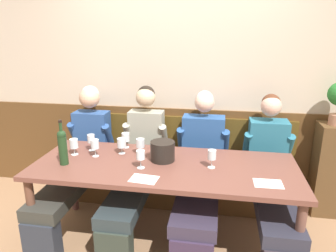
{
  "coord_description": "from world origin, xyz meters",
  "views": [
    {
      "loc": [
        0.44,
        -2.29,
        1.84
      ],
      "look_at": [
        -0.02,
        0.44,
        1.0
      ],
      "focal_mm": 33.3,
      "sensor_mm": 36.0,
      "label": 1
    }
  ],
  "objects_px": {
    "ice_bucket": "(163,151)",
    "wine_glass_mid_right": "(140,143)",
    "wine_bottle_amber_mid": "(63,146)",
    "wine_glass_center_rear": "(121,144)",
    "person_right_seat": "(271,170)",
    "wine_glass_mid_left": "(126,137)",
    "wine_glass_left_end": "(141,156)",
    "wine_glass_center_front": "(91,139)",
    "dining_table": "(164,173)",
    "wine_glass_by_bottle": "(74,144)",
    "wall_bench": "(176,178)",
    "person_center_left_seat": "(79,156)",
    "person_left_seat": "(138,161)",
    "wine_glass_right_end": "(95,144)",
    "person_center_right_seat": "(200,168)",
    "wine_glass_near_bucket": "(212,156)"
  },
  "relations": [
    {
      "from": "person_left_seat",
      "to": "wine_glass_center_front",
      "type": "height_order",
      "value": "person_left_seat"
    },
    {
      "from": "wall_bench",
      "to": "wine_glass_left_end",
      "type": "bearing_deg",
      "value": -102.16
    },
    {
      "from": "wine_glass_mid_left",
      "to": "wine_glass_left_end",
      "type": "bearing_deg",
      "value": -59.24
    },
    {
      "from": "person_right_seat",
      "to": "ice_bucket",
      "type": "xyz_separation_m",
      "value": [
        -0.97,
        -0.26,
        0.23
      ]
    },
    {
      "from": "person_center_right_seat",
      "to": "wine_bottle_amber_mid",
      "type": "height_order",
      "value": "person_center_right_seat"
    },
    {
      "from": "wall_bench",
      "to": "person_center_right_seat",
      "type": "distance_m",
      "value": 0.59
    },
    {
      "from": "wine_glass_left_end",
      "to": "wine_glass_center_front",
      "type": "bearing_deg",
      "value": 151.21
    },
    {
      "from": "wine_glass_mid_left",
      "to": "person_right_seat",
      "type": "bearing_deg",
      "value": 0.58
    },
    {
      "from": "person_center_left_seat",
      "to": "wine_glass_mid_left",
      "type": "xyz_separation_m",
      "value": [
        0.5,
        -0.01,
        0.23
      ]
    },
    {
      "from": "wine_glass_by_bottle",
      "to": "wine_glass_center_front",
      "type": "relative_size",
      "value": 0.95
    },
    {
      "from": "wine_glass_center_rear",
      "to": "dining_table",
      "type": "bearing_deg",
      "value": -22.12
    },
    {
      "from": "wall_bench",
      "to": "person_left_seat",
      "type": "distance_m",
      "value": 0.61
    },
    {
      "from": "wine_glass_right_end",
      "to": "wine_glass_left_end",
      "type": "bearing_deg",
      "value": -20.74
    },
    {
      "from": "wine_glass_by_bottle",
      "to": "person_center_right_seat",
      "type": "bearing_deg",
      "value": 12.11
    },
    {
      "from": "wine_bottle_amber_mid",
      "to": "person_center_right_seat",
      "type": "bearing_deg",
      "value": 22.17
    },
    {
      "from": "dining_table",
      "to": "person_center_left_seat",
      "type": "height_order",
      "value": "person_center_left_seat"
    },
    {
      "from": "wine_glass_center_front",
      "to": "person_center_left_seat",
      "type": "bearing_deg",
      "value": 144.99
    },
    {
      "from": "person_left_seat",
      "to": "ice_bucket",
      "type": "bearing_deg",
      "value": -40.59
    },
    {
      "from": "person_left_seat",
      "to": "ice_bucket",
      "type": "distance_m",
      "value": 0.44
    },
    {
      "from": "ice_bucket",
      "to": "wine_glass_mid_right",
      "type": "bearing_deg",
      "value": 155.67
    },
    {
      "from": "dining_table",
      "to": "person_center_left_seat",
      "type": "xyz_separation_m",
      "value": [
        -0.94,
        0.34,
        -0.05
      ]
    },
    {
      "from": "wine_glass_center_front",
      "to": "wine_glass_near_bucket",
      "type": "distance_m",
      "value": 1.15
    },
    {
      "from": "dining_table",
      "to": "person_center_right_seat",
      "type": "distance_m",
      "value": 0.44
    },
    {
      "from": "dining_table",
      "to": "wine_glass_mid_right",
      "type": "relative_size",
      "value": 14.87
    },
    {
      "from": "wine_glass_right_end",
      "to": "dining_table",
      "type": "bearing_deg",
      "value": -6.1
    },
    {
      "from": "wine_glass_center_rear",
      "to": "wine_glass_left_end",
      "type": "relative_size",
      "value": 0.95
    },
    {
      "from": "dining_table",
      "to": "person_right_seat",
      "type": "bearing_deg",
      "value": 20.23
    },
    {
      "from": "dining_table",
      "to": "wine_glass_by_bottle",
      "type": "xyz_separation_m",
      "value": [
        -0.85,
        0.08,
        0.18
      ]
    },
    {
      "from": "wine_glass_left_end",
      "to": "wine_glass_right_end",
      "type": "xyz_separation_m",
      "value": [
        -0.47,
        0.18,
        0.01
      ]
    },
    {
      "from": "dining_table",
      "to": "wine_glass_mid_left",
      "type": "height_order",
      "value": "wine_glass_mid_left"
    },
    {
      "from": "ice_bucket",
      "to": "wine_glass_mid_right",
      "type": "relative_size",
      "value": 1.41
    },
    {
      "from": "person_center_left_seat",
      "to": "wine_glass_mid_left",
      "type": "height_order",
      "value": "person_center_left_seat"
    },
    {
      "from": "wine_glass_mid_left",
      "to": "wine_glass_center_front",
      "type": "distance_m",
      "value": 0.32
    },
    {
      "from": "person_left_seat",
      "to": "wine_glass_mid_right",
      "type": "relative_size",
      "value": 8.76
    },
    {
      "from": "wall_bench",
      "to": "wine_glass_mid_right",
      "type": "height_order",
      "value": "wall_bench"
    },
    {
      "from": "person_right_seat",
      "to": "wine_glass_mid_left",
      "type": "bearing_deg",
      "value": -179.42
    },
    {
      "from": "person_left_seat",
      "to": "wine_glass_left_end",
      "type": "bearing_deg",
      "value": -71.87
    },
    {
      "from": "dining_table",
      "to": "wine_glass_by_bottle",
      "type": "relative_size",
      "value": 14.89
    },
    {
      "from": "wall_bench",
      "to": "person_center_left_seat",
      "type": "xyz_separation_m",
      "value": [
        -0.94,
        -0.38,
        0.35
      ]
    },
    {
      "from": "person_right_seat",
      "to": "wine_glass_mid_right",
      "type": "xyz_separation_m",
      "value": [
        -1.19,
        -0.16,
        0.25
      ]
    },
    {
      "from": "wall_bench",
      "to": "wine_glass_left_end",
      "type": "xyz_separation_m",
      "value": [
        -0.18,
        -0.83,
        0.59
      ]
    },
    {
      "from": "wine_glass_left_end",
      "to": "wine_glass_center_front",
      "type": "height_order",
      "value": "wine_glass_center_front"
    },
    {
      "from": "person_center_left_seat",
      "to": "wine_glass_center_front",
      "type": "relative_size",
      "value": 8.35
    },
    {
      "from": "wine_bottle_amber_mid",
      "to": "wine_glass_center_rear",
      "type": "height_order",
      "value": "wine_bottle_amber_mid"
    },
    {
      "from": "ice_bucket",
      "to": "wine_glass_left_end",
      "type": "xyz_separation_m",
      "value": [
        -0.15,
        -0.19,
        0.02
      ]
    },
    {
      "from": "wine_glass_mid_left",
      "to": "ice_bucket",
      "type": "bearing_deg",
      "value": -31.41
    },
    {
      "from": "person_center_right_seat",
      "to": "wine_glass_by_bottle",
      "type": "bearing_deg",
      "value": -167.89
    },
    {
      "from": "wall_bench",
      "to": "wine_glass_by_bottle",
      "type": "height_order",
      "value": "wall_bench"
    },
    {
      "from": "person_right_seat",
      "to": "wine_glass_mid_right",
      "type": "relative_size",
      "value": 8.84
    },
    {
      "from": "wine_glass_mid_left",
      "to": "wine_bottle_amber_mid",
      "type": "bearing_deg",
      "value": -130.47
    }
  ]
}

